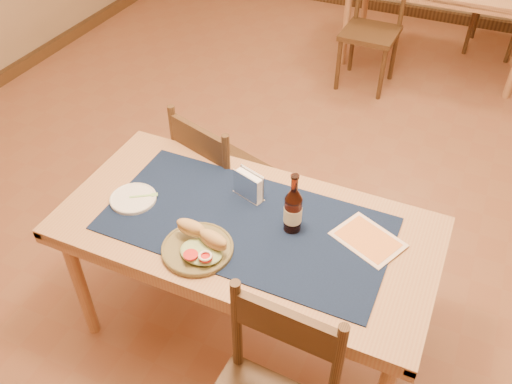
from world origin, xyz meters
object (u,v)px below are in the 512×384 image
at_px(beer_bottle, 293,210).
at_px(napkin_holder, 249,186).
at_px(main_table, 247,238).
at_px(sandwich_plate, 199,246).
at_px(chair_main_far, 223,179).

distance_m(beer_bottle, napkin_holder, 0.28).
height_order(main_table, sandwich_plate, sandwich_plate).
height_order(chair_main_far, beer_bottle, beer_bottle).
bearing_deg(napkin_holder, sandwich_plate, -96.10).
xyz_separation_m(main_table, beer_bottle, (0.19, 0.05, 0.19)).
distance_m(chair_main_far, beer_bottle, 0.82).
relative_size(main_table, beer_bottle, 5.65).
height_order(main_table, beer_bottle, beer_bottle).
relative_size(sandwich_plate, napkin_holder, 1.83).
height_order(sandwich_plate, beer_bottle, beer_bottle).
bearing_deg(beer_bottle, sandwich_plate, -137.01).
distance_m(main_table, napkin_holder, 0.23).
distance_m(chair_main_far, sandwich_plate, 0.83).
bearing_deg(sandwich_plate, chair_main_far, 110.60).
xyz_separation_m(main_table, chair_main_far, (-0.38, 0.51, -0.18)).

